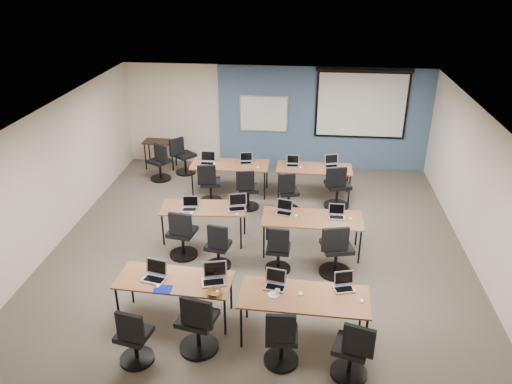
# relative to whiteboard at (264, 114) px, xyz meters

# --- Properties ---
(floor) EXTENTS (8.00, 9.00, 0.02)m
(floor) POSITION_rel_whiteboard_xyz_m (0.30, -4.43, -1.45)
(floor) COLOR #6B6354
(floor) RESTS_ON ground
(ceiling) EXTENTS (8.00, 9.00, 0.02)m
(ceiling) POSITION_rel_whiteboard_xyz_m (0.30, -4.43, 1.25)
(ceiling) COLOR white
(ceiling) RESTS_ON ground
(wall_back) EXTENTS (8.00, 0.04, 2.70)m
(wall_back) POSITION_rel_whiteboard_xyz_m (0.30, 0.07, -0.10)
(wall_back) COLOR beige
(wall_back) RESTS_ON ground
(wall_front) EXTENTS (8.00, 0.04, 2.70)m
(wall_front) POSITION_rel_whiteboard_xyz_m (0.30, -8.93, -0.10)
(wall_front) COLOR beige
(wall_front) RESTS_ON ground
(wall_left) EXTENTS (0.04, 9.00, 2.70)m
(wall_left) POSITION_rel_whiteboard_xyz_m (-3.70, -4.43, -0.10)
(wall_left) COLOR beige
(wall_left) RESTS_ON ground
(wall_right) EXTENTS (0.04, 9.00, 2.70)m
(wall_right) POSITION_rel_whiteboard_xyz_m (4.30, -4.43, -0.10)
(wall_right) COLOR beige
(wall_right) RESTS_ON ground
(blue_accent_panel) EXTENTS (5.50, 0.04, 2.70)m
(blue_accent_panel) POSITION_rel_whiteboard_xyz_m (1.55, 0.04, -0.10)
(blue_accent_panel) COLOR #3D5977
(blue_accent_panel) RESTS_ON wall_back
(whiteboard) EXTENTS (1.28, 0.03, 0.98)m
(whiteboard) POSITION_rel_whiteboard_xyz_m (0.00, 0.00, 0.00)
(whiteboard) COLOR silver
(whiteboard) RESTS_ON wall_back
(projector_screen) EXTENTS (2.40, 0.10, 1.82)m
(projector_screen) POSITION_rel_whiteboard_xyz_m (2.50, -0.02, 0.44)
(projector_screen) COLOR black
(projector_screen) RESTS_ON wall_back
(training_table_front_left) EXTENTS (1.76, 0.74, 0.73)m
(training_table_front_left) POSITION_rel_whiteboard_xyz_m (-0.78, -6.50, -0.77)
(training_table_front_left) COLOR #946740
(training_table_front_left) RESTS_ON floor
(training_table_front_right) EXTENTS (1.89, 0.79, 0.73)m
(training_table_front_right) POSITION_rel_whiteboard_xyz_m (1.20, -6.72, -0.76)
(training_table_front_right) COLOR #9D5E31
(training_table_front_right) RESTS_ON floor
(training_table_mid_left) EXTENTS (1.66, 0.69, 0.73)m
(training_table_mid_left) POSITION_rel_whiteboard_xyz_m (-0.82, -4.08, -0.77)
(training_table_mid_left) COLOR brown
(training_table_mid_left) RESTS_ON floor
(training_table_mid_right) EXTENTS (1.89, 0.79, 0.73)m
(training_table_mid_right) POSITION_rel_whiteboard_xyz_m (1.31, -4.30, -0.76)
(training_table_mid_right) COLOR brown
(training_table_mid_right) RESTS_ON floor
(training_table_back_left) EXTENTS (1.84, 0.77, 0.73)m
(training_table_back_left) POSITION_rel_whiteboard_xyz_m (-0.64, -1.81, -0.76)
(training_table_back_left) COLOR olive
(training_table_back_left) RESTS_ON floor
(training_table_back_right) EXTENTS (1.75, 0.73, 0.73)m
(training_table_back_right) POSITION_rel_whiteboard_xyz_m (1.36, -1.82, -0.77)
(training_table_back_right) COLOR #A27843
(training_table_back_right) RESTS_ON floor
(laptop_0) EXTENTS (0.35, 0.30, 0.26)m
(laptop_0) POSITION_rel_whiteboard_xyz_m (-1.08, -6.49, -0.66)
(laptop_0) COLOR #AAAAB0
(laptop_0) RESTS_ON training_table_front_left
(mouse_0) EXTENTS (0.07, 0.11, 0.04)m
(mouse_0) POSITION_rel_whiteboard_xyz_m (-0.98, -6.71, -0.71)
(mouse_0) COLOR white
(mouse_0) RESTS_ON training_table_front_left
(task_chair_0) EXTENTS (0.48, 0.48, 0.97)m
(task_chair_0) POSITION_rel_whiteboard_xyz_m (-1.11, -7.52, -1.05)
(task_chair_0) COLOR black
(task_chair_0) RESTS_ON floor
(laptop_1) EXTENTS (0.36, 0.31, 0.27)m
(laptop_1) POSITION_rel_whiteboard_xyz_m (-0.17, -6.47, -0.65)
(laptop_1) COLOR #ABABAB
(laptop_1) RESTS_ON training_table_front_left
(mouse_1) EXTENTS (0.07, 0.10, 0.03)m
(mouse_1) POSITION_rel_whiteboard_xyz_m (-0.07, -6.74, -0.71)
(mouse_1) COLOR white
(mouse_1) RESTS_ON training_table_front_left
(task_chair_1) EXTENTS (0.57, 0.57, 1.05)m
(task_chair_1) POSITION_rel_whiteboard_xyz_m (-0.28, -7.20, -1.02)
(task_chair_1) COLOR black
(task_chair_1) RESTS_ON floor
(laptop_2) EXTENTS (0.31, 0.27, 0.24)m
(laptop_2) POSITION_rel_whiteboard_xyz_m (0.77, -6.51, -0.66)
(laptop_2) COLOR #A8A8AD
(laptop_2) RESTS_ON training_table_front_right
(mouse_2) EXTENTS (0.07, 0.11, 0.04)m
(mouse_2) POSITION_rel_whiteboard_xyz_m (1.14, -6.68, -0.71)
(mouse_2) COLOR white
(mouse_2) RESTS_ON training_table_front_right
(task_chair_2) EXTENTS (0.50, 0.50, 0.98)m
(task_chair_2) POSITION_rel_whiteboard_xyz_m (0.91, -7.34, -1.05)
(task_chair_2) COLOR black
(task_chair_2) RESTS_ON floor
(laptop_3) EXTENTS (0.30, 0.26, 0.23)m
(laptop_3) POSITION_rel_whiteboard_xyz_m (1.78, -6.45, -0.66)
(laptop_3) COLOR silver
(laptop_3) RESTS_ON training_table_front_right
(mouse_3) EXTENTS (0.08, 0.10, 0.03)m
(mouse_3) POSITION_rel_whiteboard_xyz_m (2.02, -6.76, -0.71)
(mouse_3) COLOR white
(mouse_3) RESTS_ON training_table_front_right
(task_chair_3) EXTENTS (0.52, 0.51, 0.99)m
(task_chair_3) POSITION_rel_whiteboard_xyz_m (1.86, -7.48, -1.04)
(task_chair_3) COLOR black
(task_chair_3) RESTS_ON floor
(laptop_4) EXTENTS (0.31, 0.26, 0.24)m
(laptop_4) POSITION_rel_whiteboard_xyz_m (-1.07, -4.18, -0.66)
(laptop_4) COLOR #A3A3AA
(laptop_4) RESTS_ON training_table_mid_left
(mouse_4) EXTENTS (0.09, 0.12, 0.04)m
(mouse_4) POSITION_rel_whiteboard_xyz_m (-1.00, -4.36, -0.71)
(mouse_4) COLOR white
(mouse_4) RESTS_ON training_table_mid_left
(task_chair_4) EXTENTS (0.54, 0.54, 1.02)m
(task_chair_4) POSITION_rel_whiteboard_xyz_m (-1.10, -4.77, -1.03)
(task_chair_4) COLOR black
(task_chair_4) RESTS_ON floor
(laptop_5) EXTENTS (0.35, 0.30, 0.27)m
(laptop_5) POSITION_rel_whiteboard_xyz_m (-0.15, -4.05, -0.65)
(laptop_5) COLOR #B8B8C0
(laptop_5) RESTS_ON training_table_mid_left
(mouse_5) EXTENTS (0.08, 0.10, 0.03)m
(mouse_5) POSITION_rel_whiteboard_xyz_m (-0.12, -4.33, -0.71)
(mouse_5) COLOR white
(mouse_5) RESTS_ON training_table_mid_left
(task_chair_5) EXTENTS (0.46, 0.46, 0.95)m
(task_chair_5) POSITION_rel_whiteboard_xyz_m (-0.37, -5.06, -1.06)
(task_chair_5) COLOR black
(task_chair_5) RESTS_ON floor
(laptop_6) EXTENTS (0.31, 0.27, 0.24)m
(laptop_6) POSITION_rel_whiteboard_xyz_m (0.77, -4.14, -0.66)
(laptop_6) COLOR silver
(laptop_6) RESTS_ON training_table_mid_right
(mouse_6) EXTENTS (0.08, 0.11, 0.03)m
(mouse_6) POSITION_rel_whiteboard_xyz_m (1.00, -4.26, -0.71)
(mouse_6) COLOR white
(mouse_6) RESTS_ON training_table_mid_right
(task_chair_6) EXTENTS (0.47, 0.47, 0.95)m
(task_chair_6) POSITION_rel_whiteboard_xyz_m (0.72, -5.05, -1.06)
(task_chair_6) COLOR black
(task_chair_6) RESTS_ON floor
(laptop_7) EXTENTS (0.30, 0.26, 0.23)m
(laptop_7) POSITION_rel_whiteboard_xyz_m (1.77, -4.20, -0.66)
(laptop_7) COLOR #B9B9BD
(laptop_7) RESTS_ON training_table_mid_right
(mouse_7) EXTENTS (0.07, 0.10, 0.03)m
(mouse_7) POSITION_rel_whiteboard_xyz_m (2.02, -4.28, -0.71)
(mouse_7) COLOR white
(mouse_7) RESTS_ON training_table_mid_right
(task_chair_7) EXTENTS (0.58, 0.58, 1.06)m
(task_chair_7) POSITION_rel_whiteboard_xyz_m (1.74, -5.06, -1.01)
(task_chair_7) COLOR black
(task_chair_7) RESTS_ON floor
(laptop_8) EXTENTS (0.36, 0.30, 0.27)m
(laptop_8) POSITION_rel_whiteboard_xyz_m (-1.18, -1.79, -0.65)
(laptop_8) COLOR #B3B3BC
(laptop_8) RESTS_ON training_table_back_left
(mouse_8) EXTENTS (0.08, 0.11, 0.04)m
(mouse_8) POSITION_rel_whiteboard_xyz_m (-1.00, -1.85, -0.71)
(mouse_8) COLOR white
(mouse_8) RESTS_ON training_table_back_left
(task_chair_8) EXTENTS (0.51, 0.51, 0.99)m
(task_chair_8) POSITION_rel_whiteboard_xyz_m (-1.02, -2.42, -1.04)
(task_chair_8) COLOR black
(task_chair_8) RESTS_ON floor
(laptop_9) EXTENTS (0.30, 0.26, 0.23)m
(laptop_9) POSITION_rel_whiteboard_xyz_m (-0.27, -1.67, -0.66)
(laptop_9) COLOR #B1B2BF
(laptop_9) RESTS_ON training_table_back_left
(mouse_9) EXTENTS (0.07, 0.10, 0.03)m
(mouse_9) POSITION_rel_whiteboard_xyz_m (0.04, -1.95, -0.71)
(mouse_9) COLOR white
(mouse_9) RESTS_ON training_table_back_left
(task_chair_9) EXTENTS (0.49, 0.49, 0.98)m
(task_chair_9) POSITION_rel_whiteboard_xyz_m (-0.12, -2.63, -1.05)
(task_chair_9) COLOR black
(task_chair_9) RESTS_ON floor
(laptop_10) EXTENTS (0.30, 0.25, 0.23)m
(laptop_10) POSITION_rel_whiteboard_xyz_m (0.84, -1.72, -0.66)
(laptop_10) COLOR silver
(laptop_10) RESTS_ON training_table_back_right
(mouse_10) EXTENTS (0.08, 0.11, 0.03)m
(mouse_10) POSITION_rel_whiteboard_xyz_m (1.03, -1.85, -0.71)
(mouse_10) COLOR white
(mouse_10) RESTS_ON training_table_back_right
(task_chair_10) EXTENTS (0.46, 0.46, 0.95)m
(task_chair_10) POSITION_rel_whiteboard_xyz_m (0.79, -2.64, -1.06)
(task_chair_10) COLOR black
(task_chair_10) RESTS_ON floor
(laptop_11) EXTENTS (0.33, 0.28, 0.25)m
(laptop_11) POSITION_rel_whiteboard_xyz_m (1.75, -1.65, -0.66)
(laptop_11) COLOR #B1B1B2
(laptop_11) RESTS_ON training_table_back_right
(mouse_11) EXTENTS (0.07, 0.10, 0.03)m
(mouse_11) POSITION_rel_whiteboard_xyz_m (1.89, -1.86, -0.71)
(mouse_11) COLOR white
(mouse_11) RESTS_ON training_table_back_right
(task_chair_11) EXTENTS (0.58, 0.57, 1.05)m
(task_chair_11) POSITION_rel_whiteboard_xyz_m (1.87, -2.37, -1.01)
(task_chair_11) COLOR black
(task_chair_11) RESTS_ON floor
(blue_mousepad) EXTENTS (0.26, 0.22, 0.01)m
(blue_mousepad) POSITION_rel_whiteboard_xyz_m (-0.89, -6.77, -0.72)
(blue_mousepad) COLOR navy
(blue_mousepad) RESTS_ON training_table_front_left
(snack_bowl) EXTENTS (0.26, 0.26, 0.05)m
(snack_bowl) POSITION_rel_whiteboard_xyz_m (-0.11, -6.80, -0.69)
(snack_bowl) COLOR brown
(snack_bowl) RESTS_ON training_table_front_left
(snack_plate) EXTENTS (0.19, 0.19, 0.01)m
(snack_plate) POSITION_rel_whiteboard_xyz_m (0.75, -6.74, -0.71)
(snack_plate) COLOR white
(snack_plate) RESTS_ON training_table_front_right
(coffee_cup) EXTENTS (0.08, 0.08, 0.06)m
(coffee_cup) POSITION_rel_whiteboard_xyz_m (0.81, -6.71, -0.68)
(coffee_cup) COLOR white
(coffee_cup) RESTS_ON snack_plate
(utility_table) EXTENTS (0.86, 0.48, 0.75)m
(utility_table) POSITION_rel_whiteboard_xyz_m (-2.74, -0.44, -0.80)
(utility_table) COLOR black
(utility_table) RESTS_ON floor
(spare_chair_a) EXTENTS (0.63, 0.52, 1.00)m
(spare_chair_a) POSITION_rel_whiteboard_xyz_m (-2.04, -0.79, -1.04)
(spare_chair_a) COLOR black
(spare_chair_a) RESTS_ON floor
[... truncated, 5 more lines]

